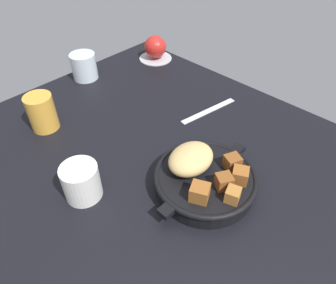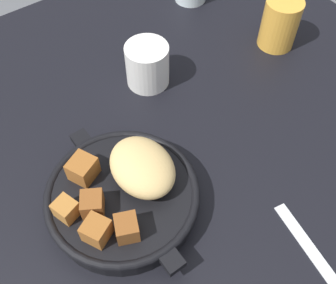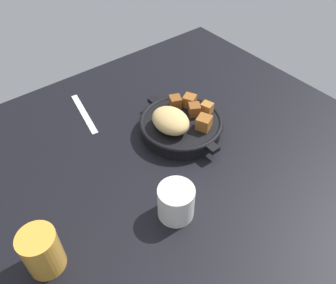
% 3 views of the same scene
% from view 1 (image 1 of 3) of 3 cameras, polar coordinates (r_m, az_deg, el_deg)
% --- Properties ---
extents(ground_plane, '(0.90, 1.03, 0.02)m').
position_cam_1_polar(ground_plane, '(0.67, -2.14, -7.50)').
color(ground_plane, black).
extents(cast_iron_skillet, '(0.25, 0.21, 0.08)m').
position_cam_1_polar(cast_iron_skillet, '(0.63, 6.58, -6.38)').
color(cast_iron_skillet, black).
rests_on(cast_iron_skillet, ground_plane).
extents(saucer_plate, '(0.11, 0.11, 0.01)m').
position_cam_1_polar(saucer_plate, '(1.10, -2.30, 15.15)').
color(saucer_plate, '#B7BABF').
rests_on(saucer_plate, ground_plane).
extents(red_apple, '(0.07, 0.07, 0.07)m').
position_cam_1_polar(red_apple, '(1.08, -2.35, 17.02)').
color(red_apple, red).
rests_on(red_apple, saucer_plate).
extents(butter_knife, '(0.18, 0.05, 0.00)m').
position_cam_1_polar(butter_knife, '(0.85, 7.48, 5.74)').
color(butter_knife, silver).
rests_on(butter_knife, ground_plane).
extents(juice_glass_amber, '(0.07, 0.07, 0.09)m').
position_cam_1_polar(juice_glass_amber, '(0.82, -22.12, 5.05)').
color(juice_glass_amber, gold).
rests_on(juice_glass_amber, ground_plane).
extents(ceramic_mug_white, '(0.07, 0.07, 0.07)m').
position_cam_1_polar(ceramic_mug_white, '(0.63, -15.60, -7.03)').
color(ceramic_mug_white, silver).
rests_on(ceramic_mug_white, ground_plane).
extents(water_glass_short, '(0.08, 0.08, 0.08)m').
position_cam_1_polar(water_glass_short, '(1.00, -15.14, 13.25)').
color(water_glass_short, silver).
rests_on(water_glass_short, ground_plane).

